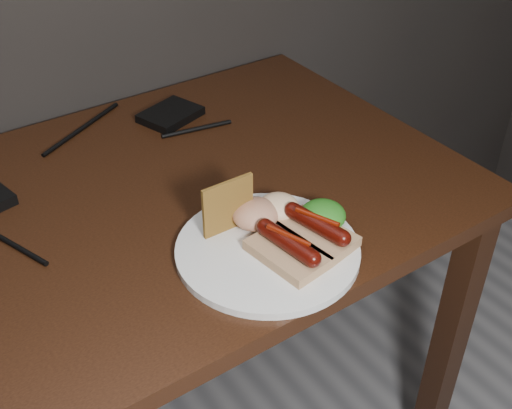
% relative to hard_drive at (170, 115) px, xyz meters
% --- Properties ---
extents(desk, '(1.40, 0.70, 0.75)m').
position_rel_hard_drive_xyz_m(desk, '(-0.33, -0.22, -0.10)').
color(desk, '#351A0D').
rests_on(desk, ground).
extents(hard_drive, '(0.13, 0.12, 0.02)m').
position_rel_hard_drive_xyz_m(hard_drive, '(0.00, 0.00, 0.00)').
color(hard_drive, black).
rests_on(hard_drive, desk).
extents(desk_cables, '(0.86, 0.40, 0.01)m').
position_rel_hard_drive_xyz_m(desk_cables, '(-0.34, -0.08, -0.00)').
color(desk_cables, black).
rests_on(desk_cables, desk).
extents(plate, '(0.27, 0.27, 0.01)m').
position_rel_hard_drive_xyz_m(plate, '(-0.08, -0.44, -0.00)').
color(plate, white).
rests_on(plate, desk).
extents(bread_sausage_center, '(0.08, 0.12, 0.04)m').
position_rel_hard_drive_xyz_m(bread_sausage_center, '(-0.07, -0.48, 0.02)').
color(bread_sausage_center, tan).
rests_on(bread_sausage_center, plate).
extents(bread_sausage_right, '(0.09, 0.13, 0.04)m').
position_rel_hard_drive_xyz_m(bread_sausage_right, '(-0.01, -0.47, 0.02)').
color(bread_sausage_right, tan).
rests_on(bread_sausage_right, plate).
extents(crispbread, '(0.08, 0.01, 0.08)m').
position_rel_hard_drive_xyz_m(crispbread, '(-0.10, -0.37, 0.05)').
color(crispbread, olive).
rests_on(crispbread, plate).
extents(salad_greens, '(0.07, 0.07, 0.04)m').
position_rel_hard_drive_xyz_m(salad_greens, '(0.02, -0.45, 0.02)').
color(salad_greens, '#145811').
rests_on(salad_greens, plate).
extents(salsa_mound, '(0.07, 0.07, 0.04)m').
position_rel_hard_drive_xyz_m(salsa_mound, '(-0.06, -0.39, 0.02)').
color(salsa_mound, '#9D140F').
rests_on(salsa_mound, plate).
extents(coleslaw_mound, '(0.06, 0.06, 0.04)m').
position_rel_hard_drive_xyz_m(coleslaw_mound, '(-0.02, -0.39, 0.02)').
color(coleslaw_mound, white).
rests_on(coleslaw_mound, plate).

